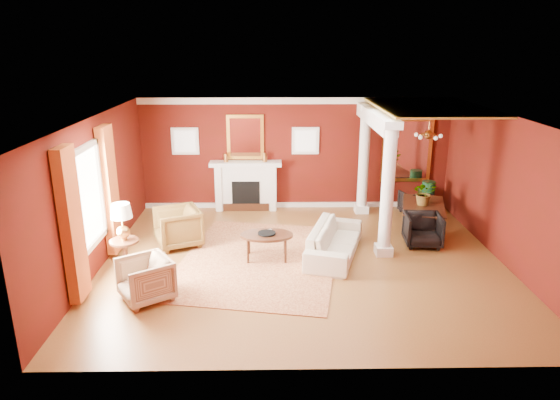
{
  "coord_description": "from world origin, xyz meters",
  "views": [
    {
      "loc": [
        -0.62,
        -9.24,
        4.25
      ],
      "look_at": [
        -0.46,
        0.47,
        1.15
      ],
      "focal_mm": 32.0,
      "sensor_mm": 36.0,
      "label": 1
    }
  ],
  "objects_px": {
    "armchair_leopard": "(178,225)",
    "dining_table": "(425,210)",
    "sofa": "(335,236)",
    "coffee_table": "(267,236)",
    "armchair_stripe": "(145,277)",
    "side_table": "(123,227)"
  },
  "relations": [
    {
      "from": "side_table",
      "to": "sofa",
      "type": "bearing_deg",
      "value": 9.25
    },
    {
      "from": "armchair_stripe",
      "to": "dining_table",
      "type": "height_order",
      "value": "dining_table"
    },
    {
      "from": "armchair_leopard",
      "to": "dining_table",
      "type": "distance_m",
      "value": 5.7
    },
    {
      "from": "armchair_leopard",
      "to": "armchair_stripe",
      "type": "relative_size",
      "value": 1.12
    },
    {
      "from": "side_table",
      "to": "dining_table",
      "type": "bearing_deg",
      "value": 18.59
    },
    {
      "from": "armchair_leopard",
      "to": "dining_table",
      "type": "relative_size",
      "value": 0.55
    },
    {
      "from": "armchair_stripe",
      "to": "coffee_table",
      "type": "xyz_separation_m",
      "value": [
        2.06,
        1.65,
        0.08
      ]
    },
    {
      "from": "armchair_stripe",
      "to": "side_table",
      "type": "xyz_separation_m",
      "value": [
        -0.66,
        1.13,
        0.49
      ]
    },
    {
      "from": "side_table",
      "to": "armchair_leopard",
      "type": "bearing_deg",
      "value": 58.04
    },
    {
      "from": "sofa",
      "to": "armchair_leopard",
      "type": "distance_m",
      "value": 3.38
    },
    {
      "from": "armchair_stripe",
      "to": "side_table",
      "type": "distance_m",
      "value": 1.4
    },
    {
      "from": "side_table",
      "to": "dining_table",
      "type": "distance_m",
      "value": 6.78
    },
    {
      "from": "sofa",
      "to": "armchair_leopard",
      "type": "xyz_separation_m",
      "value": [
        -3.33,
        0.59,
        0.04
      ]
    },
    {
      "from": "sofa",
      "to": "armchair_leopard",
      "type": "bearing_deg",
      "value": 97.09
    },
    {
      "from": "sofa",
      "to": "armchair_stripe",
      "type": "bearing_deg",
      "value": 134.59
    },
    {
      "from": "dining_table",
      "to": "side_table",
      "type": "bearing_deg",
      "value": 123.53
    },
    {
      "from": "sofa",
      "to": "armchair_stripe",
      "type": "distance_m",
      "value": 3.9
    },
    {
      "from": "armchair_stripe",
      "to": "dining_table",
      "type": "bearing_deg",
      "value": 85.89
    },
    {
      "from": "sofa",
      "to": "coffee_table",
      "type": "distance_m",
      "value": 1.41
    },
    {
      "from": "sofa",
      "to": "coffee_table",
      "type": "height_order",
      "value": "sofa"
    },
    {
      "from": "armchair_stripe",
      "to": "armchair_leopard",
      "type": "bearing_deg",
      "value": 143.08
    },
    {
      "from": "armchair_leopard",
      "to": "side_table",
      "type": "relative_size",
      "value": 0.68
    }
  ]
}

